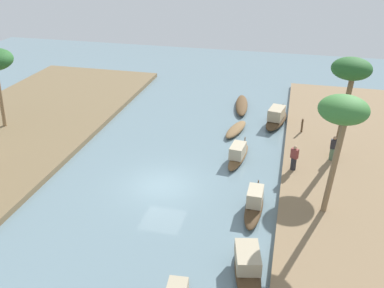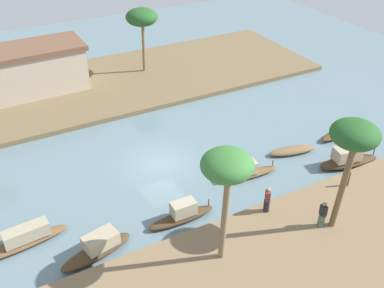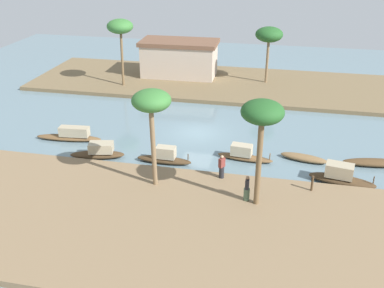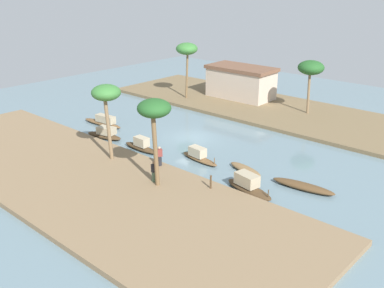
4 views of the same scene
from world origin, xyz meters
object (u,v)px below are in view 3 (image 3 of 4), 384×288
object	(u,v)px
palm_tree_right_short	(120,27)
palm_tree_left_far	(262,116)
sampan_with_tall_canopy	(377,163)
riverside_building	(179,58)
mooring_post	(312,183)
sampan_open_hull	(341,177)
sampan_foreground	(99,152)
person_on_near_bank	(222,167)
palm_tree_right_tall	(269,35)
sampan_downstream_large	(304,158)
person_by_mooring	(247,190)
sampan_with_red_awning	(165,157)
palm_tree_left_near	(151,103)
sampan_midstream	(244,154)
sampan_upstream_small	(71,135)

from	to	relation	value
palm_tree_right_short	palm_tree_left_far	bearing A→B (deg)	-52.35
sampan_with_tall_canopy	riverside_building	xyz separation A→B (m)	(-18.41, 17.27, 2.09)
mooring_post	palm_tree_right_short	distance (m)	26.36
sampan_open_hull	sampan_foreground	bearing A→B (deg)	-169.87
sampan_with_tall_canopy	person_on_near_bank	xyz separation A→B (m)	(-10.37, -4.55, 0.86)
palm_tree_right_short	person_on_near_bank	bearing A→B (deg)	-53.12
sampan_foreground	palm_tree_right_tall	world-z (taller)	palm_tree_right_tall
sampan_downstream_large	person_by_mooring	xyz separation A→B (m)	(-3.50, -6.67, 0.85)
person_on_near_bank	palm_tree_right_short	bearing A→B (deg)	-113.32
sampan_open_hull	mooring_post	xyz separation A→B (m)	(-1.93, -1.92, 0.38)
sampan_with_red_awning	person_on_near_bank	size ratio (longest dim) A/B	2.46
palm_tree_left_near	palm_tree_right_tall	distance (m)	23.66
sampan_downstream_large	sampan_midstream	xyz separation A→B (m)	(-4.29, -0.77, 0.21)
palm_tree_right_tall	palm_tree_left_near	bearing A→B (deg)	-103.58
sampan_foreground	person_by_mooring	bearing A→B (deg)	-32.26
mooring_post	palm_tree_right_tall	bearing A→B (deg)	100.88
sampan_downstream_large	palm_tree_right_tall	size ratio (longest dim) A/B	0.60
person_on_near_bank	riverside_building	bearing A→B (deg)	-129.96
sampan_with_red_awning	sampan_midstream	size ratio (longest dim) A/B	0.97
sampan_foreground	palm_tree_left_near	xyz separation A→B (m)	(5.25, -3.47, 5.41)
mooring_post	palm_tree_left_near	size ratio (longest dim) A/B	0.16
palm_tree_right_short	sampan_with_red_awning	bearing A→B (deg)	-60.76
palm_tree_left_far	sampan_with_red_awning	bearing A→B (deg)	145.99
sampan_with_tall_canopy	palm_tree_left_near	distance (m)	16.69
sampan_midstream	person_by_mooring	size ratio (longest dim) A/B	2.51
sampan_with_red_awning	sampan_open_hull	xyz separation A→B (m)	(11.99, -0.41, 0.06)
sampan_open_hull	person_by_mooring	xyz separation A→B (m)	(-5.78, -3.84, 0.56)
palm_tree_left_near	palm_tree_right_tall	world-z (taller)	palm_tree_left_near
sampan_with_red_awning	palm_tree_right_tall	distance (m)	20.77
sampan_with_tall_canopy	sampan_upstream_small	bearing A→B (deg)	174.25
sampan_midstream	riverside_building	world-z (taller)	riverside_building
palm_tree_left_far	riverside_building	world-z (taller)	palm_tree_left_far
sampan_downstream_large	palm_tree_left_far	bearing A→B (deg)	-99.70
palm_tree_left_near	palm_tree_left_far	xyz separation A→B (m)	(6.46, -0.89, 0.12)
sampan_upstream_small	person_on_near_bank	bearing A→B (deg)	-22.95
sampan_with_tall_canopy	sampan_midstream	bearing A→B (deg)	179.22
sampan_foreground	person_on_near_bank	distance (m)	9.42
sampan_downstream_large	palm_tree_left_near	bearing A→B (deg)	-134.08
palm_tree_left_near	mooring_post	bearing A→B (deg)	8.09
sampan_open_hull	mooring_post	distance (m)	2.75
sampan_downstream_large	riverside_building	size ratio (longest dim) A/B	0.41
sampan_open_hull	sampan_midstream	bearing A→B (deg)	173.28
sampan_midstream	sampan_open_hull	distance (m)	6.89
palm_tree_left_near	palm_tree_right_tall	size ratio (longest dim) A/B	1.08
sampan_with_red_awning	sampan_with_tall_canopy	size ratio (longest dim) A/B	0.82
palm_tree_right_short	riverside_building	xyz separation A→B (m)	(4.95, 4.50, -3.96)
mooring_post	riverside_building	bearing A→B (deg)	121.71
person_on_near_bank	palm_tree_right_short	distance (m)	22.26
sampan_downstream_large	person_by_mooring	bearing A→B (deg)	-104.96
sampan_upstream_small	sampan_foreground	bearing A→B (deg)	-40.84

